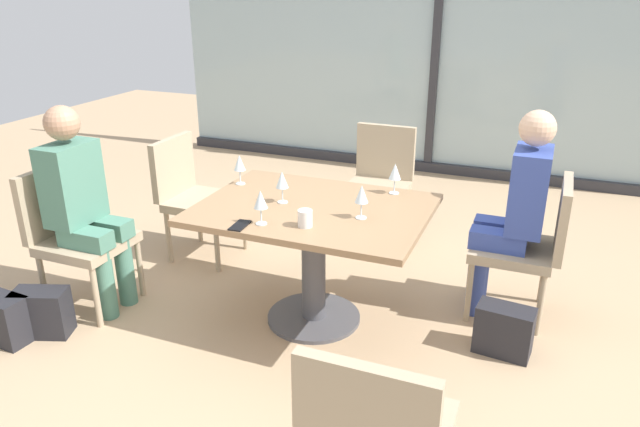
{
  "coord_description": "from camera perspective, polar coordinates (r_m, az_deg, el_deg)",
  "views": [
    {
      "loc": [
        1.19,
        -2.86,
        1.93
      ],
      "look_at": [
        0.0,
        0.1,
        0.65
      ],
      "focal_mm": 33.23,
      "sensor_mm": 36.0,
      "label": 1
    }
  ],
  "objects": [
    {
      "name": "cell_phone_on_table",
      "position": [
        3.08,
        -7.72,
        -1.15
      ],
      "size": [
        0.08,
        0.15,
        0.01
      ],
      "primitive_type": "cube",
      "rotation": [
        0.0,
        0.0,
        0.06
      ],
      "color": "black",
      "rests_on": "dining_table_main"
    },
    {
      "name": "dining_table_main",
      "position": [
        3.38,
        -0.63,
        -2.08
      ],
      "size": [
        1.28,
        0.96,
        0.73
      ],
      "color": "#997551",
      "rests_on": "ground_plane"
    },
    {
      "name": "person_side_end",
      "position": [
        3.76,
        -21.91,
        1.16
      ],
      "size": [
        0.39,
        0.34,
        1.26
      ],
      "color": "#4C7F6B",
      "rests_on": "ground_plane"
    },
    {
      "name": "handbag_1",
      "position": [
        3.43,
        17.29,
        -10.69
      ],
      "size": [
        0.32,
        0.19,
        0.28
      ],
      "primitive_type": "cube",
      "rotation": [
        0.0,
        0.0,
        -0.11
      ],
      "color": "#232328",
      "rests_on": "ground_plane"
    },
    {
      "name": "wine_glass_4",
      "position": [
        3.05,
        -5.75,
        1.27
      ],
      "size": [
        0.07,
        0.07,
        0.18
      ],
      "color": "silver",
      "rests_on": "dining_table_main"
    },
    {
      "name": "window_wall_backdrop",
      "position": [
        6.21,
        11.1,
        14.84
      ],
      "size": [
        5.68,
        0.1,
        2.7
      ],
      "color": "#A0B7BC",
      "rests_on": "ground_plane"
    },
    {
      "name": "chair_near_window",
      "position": [
        4.57,
        5.73,
        3.5
      ],
      "size": [
        0.46,
        0.51,
        0.87
      ],
      "color": "tan",
      "rests_on": "ground_plane"
    },
    {
      "name": "coffee_cup",
      "position": [
        3.04,
        -1.44,
        -0.47
      ],
      "size": [
        0.08,
        0.08,
        0.09
      ],
      "primitive_type": "cylinder",
      "color": "white",
      "rests_on": "dining_table_main"
    },
    {
      "name": "handbag_0",
      "position": [
        3.82,
        -28.24,
        -8.91
      ],
      "size": [
        0.31,
        0.18,
        0.28
      ],
      "primitive_type": "cube",
      "rotation": [
        0.0,
        0.0,
        -0.07
      ],
      "color": "#232328",
      "rests_on": "ground_plane"
    },
    {
      "name": "wine_glass_0",
      "position": [
        3.34,
        -3.68,
        3.19
      ],
      "size": [
        0.07,
        0.07,
        0.18
      ],
      "color": "silver",
      "rests_on": "dining_table_main"
    },
    {
      "name": "chair_far_right",
      "position": [
        3.67,
        19.65,
        -2.46
      ],
      "size": [
        0.5,
        0.46,
        0.87
      ],
      "color": "tan",
      "rests_on": "ground_plane"
    },
    {
      "name": "wine_glass_1",
      "position": [
        3.5,
        7.24,
        3.96
      ],
      "size": [
        0.07,
        0.07,
        0.18
      ],
      "color": "silver",
      "rests_on": "dining_table_main"
    },
    {
      "name": "chair_side_end",
      "position": [
        3.91,
        -22.67,
        -1.43
      ],
      "size": [
        0.5,
        0.46,
        0.87
      ],
      "color": "tan",
      "rests_on": "ground_plane"
    },
    {
      "name": "ground_plane",
      "position": [
        3.65,
        -0.6,
        -10.08
      ],
      "size": [
        12.0,
        12.0,
        0.0
      ],
      "primitive_type": "plane",
      "color": "tan"
    },
    {
      "name": "handbag_2",
      "position": [
        3.79,
        -25.18,
        -8.62
      ],
      "size": [
        0.34,
        0.25,
        0.28
      ],
      "primitive_type": "cube",
      "rotation": [
        0.0,
        0.0,
        0.35
      ],
      "color": "#232328",
      "rests_on": "ground_plane"
    },
    {
      "name": "person_far_right",
      "position": [
        3.6,
        18.33,
        0.74
      ],
      "size": [
        0.39,
        0.34,
        1.26
      ],
      "color": "#384C9E",
      "rests_on": "ground_plane"
    },
    {
      "name": "chair_far_left",
      "position": [
        4.36,
        -12.15,
        2.17
      ],
      "size": [
        0.5,
        0.46,
        0.87
      ],
      "color": "tan",
      "rests_on": "ground_plane"
    },
    {
      "name": "wine_glass_3",
      "position": [
        3.12,
        4.03,
        1.8
      ],
      "size": [
        0.07,
        0.07,
        0.18
      ],
      "color": "silver",
      "rests_on": "dining_table_main"
    },
    {
      "name": "wine_glass_2",
      "position": [
        3.68,
        -7.76,
        4.79
      ],
      "size": [
        0.07,
        0.07,
        0.18
      ],
      "color": "silver",
      "rests_on": "dining_table_main"
    }
  ]
}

